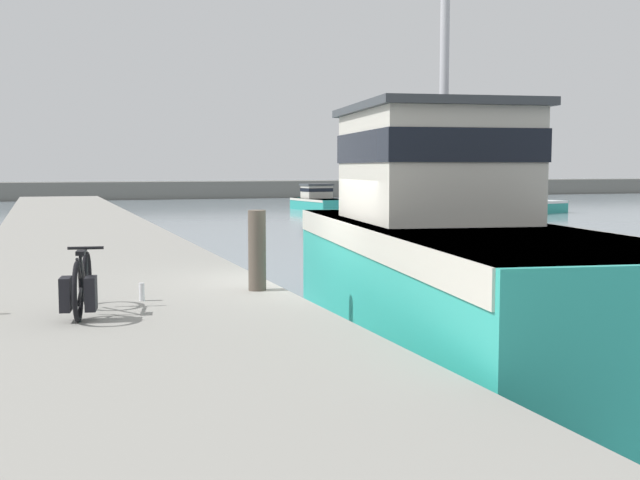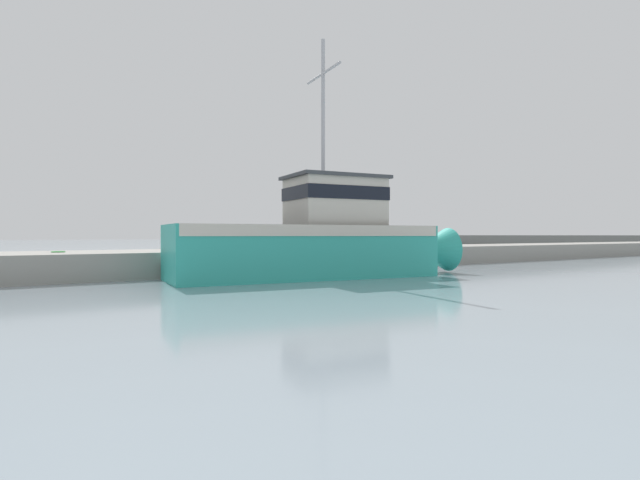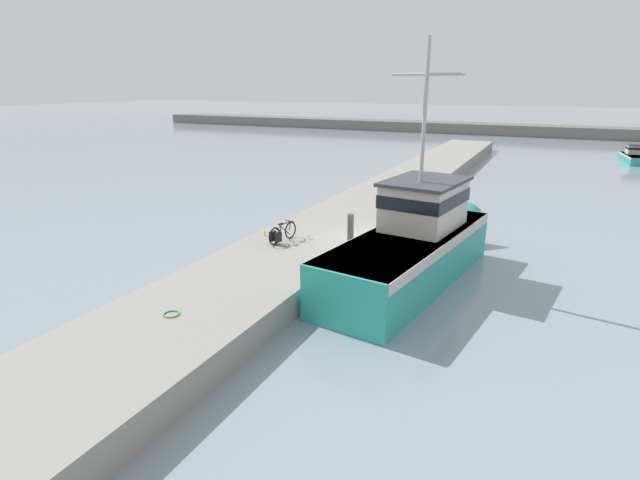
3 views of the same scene
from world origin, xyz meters
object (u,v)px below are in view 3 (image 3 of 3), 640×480
at_px(water_bottle_on_curb, 265,233).
at_px(water_bottle_by_bike, 309,236).
at_px(fishing_boat_main, 416,242).
at_px(bicycle_touring, 280,234).
at_px(mooring_post, 350,228).
at_px(boat_blue_far, 637,156).

relative_size(water_bottle_on_curb, water_bottle_by_bike, 0.90).
xyz_separation_m(fishing_boat_main, bicycle_touring, (-5.30, -0.84, -0.14)).
height_order(bicycle_touring, water_bottle_on_curb, bicycle_touring).
bearing_deg(bicycle_touring, water_bottle_on_curb, 163.25).
height_order(fishing_boat_main, mooring_post, fishing_boat_main).
height_order(boat_blue_far, bicycle_touring, bicycle_touring).
distance_m(boat_blue_far, water_bottle_on_curb, 41.28).
height_order(boat_blue_far, mooring_post, mooring_post).
relative_size(fishing_boat_main, boat_blue_far, 1.93).
relative_size(fishing_boat_main, mooring_post, 9.77).
bearing_deg(water_bottle_on_curb, mooring_post, 12.32).
xyz_separation_m(bicycle_touring, mooring_post, (2.50, 1.28, 0.22)).
bearing_deg(water_bottle_by_bike, bicycle_touring, -132.09).
bearing_deg(mooring_post, water_bottle_by_bike, -167.14).
bearing_deg(mooring_post, fishing_boat_main, -8.99).
distance_m(bicycle_touring, water_bottle_on_curb, 1.20).
height_order(mooring_post, water_bottle_by_bike, mooring_post).
bearing_deg(boat_blue_far, water_bottle_by_bike, -119.49).
distance_m(mooring_post, water_bottle_by_bike, 1.80).
relative_size(bicycle_touring, mooring_post, 1.48).
bearing_deg(water_bottle_by_bike, boat_blue_far, 67.44).
height_order(fishing_boat_main, boat_blue_far, fishing_boat_main).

